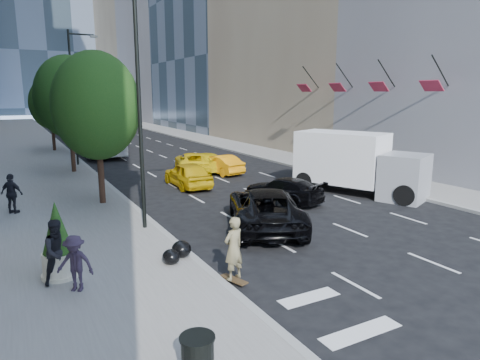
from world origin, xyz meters
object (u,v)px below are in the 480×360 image
black_sedan_mercedes (283,190)px  city_bus (99,133)px  skateboarder (234,253)px  box_truck (357,163)px  planter_shrub (58,241)px  black_sedan_lincoln (265,208)px

black_sedan_mercedes → city_bus: (-4.61, 24.17, 1.21)m
skateboarder → box_truck: (11.61, 7.12, 0.77)m
black_sedan_mercedes → planter_shrub: bearing=3.3°
black_sedan_lincoln → city_bus: size_ratio=0.46×
black_sedan_lincoln → box_truck: (7.90, 2.95, 0.88)m
skateboarder → box_truck: box_truck is taller
box_truck → planter_shrub: box_truck is taller
city_bus → box_truck: size_ratio=1.77×
skateboarder → city_bus: 31.64m
black_sedan_mercedes → planter_shrub: planter_shrub is taller
skateboarder → black_sedan_lincoln: 5.58m
skateboarder → city_bus: size_ratio=0.14×
black_sedan_lincoln → box_truck: 8.48m
skateboarder → black_sedan_lincoln: (3.71, 4.16, -0.11)m
skateboarder → black_sedan_mercedes: (6.80, 7.38, -0.32)m
city_bus → black_sedan_mercedes: bearing=-74.3°
black_sedan_mercedes → planter_shrub: (-11.33, -4.76, 0.62)m
black_sedan_lincoln → black_sedan_mercedes: 4.47m
city_bus → planter_shrub: city_bus is taller
black_sedan_lincoln → planter_shrub: planter_shrub is taller
skateboarder → black_sedan_lincoln: size_ratio=0.32×
black_sedan_mercedes → box_truck: 4.94m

